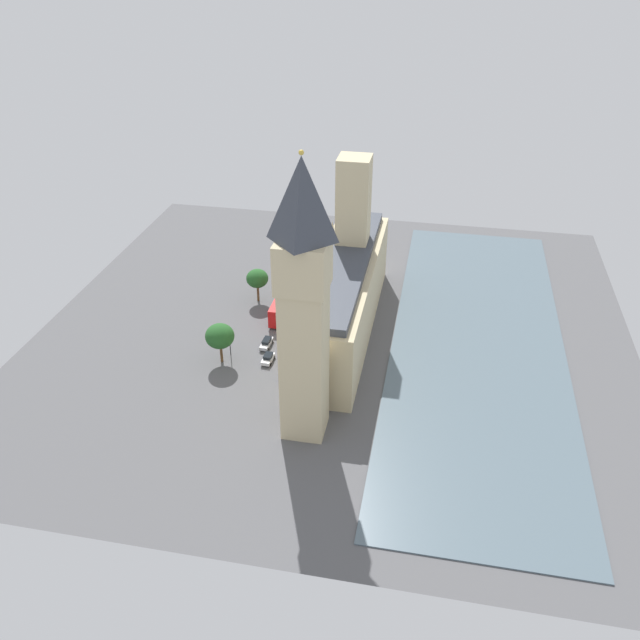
% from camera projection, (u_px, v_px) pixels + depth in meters
% --- Properties ---
extents(ground_plane, '(129.03, 129.03, 0.00)m').
position_uv_depth(ground_plane, '(335.00, 329.00, 148.07)').
color(ground_plane, '#565659').
extents(river_thames, '(36.33, 116.12, 0.25)m').
position_uv_depth(river_thames, '(478.00, 344.00, 142.83)').
color(river_thames, slate).
rests_on(river_thames, ground).
extents(parliament_building, '(12.57, 56.72, 36.25)m').
position_uv_depth(parliament_building, '(345.00, 289.00, 143.78)').
color(parliament_building, '#CCBA8E').
rests_on(parliament_building, ground).
extents(clock_tower, '(8.32, 8.32, 50.96)m').
position_uv_depth(clock_tower, '(303.00, 302.00, 105.69)').
color(clock_tower, '#CCBA8E').
rests_on(clock_tower, ground).
extents(car_dark_green_far_end, '(2.11, 4.54, 1.74)m').
position_uv_depth(car_dark_green_far_end, '(306.00, 287.00, 163.01)').
color(car_dark_green_far_end, '#19472D').
rests_on(car_dark_green_far_end, ground).
extents(car_blue_opposite_hall, '(1.91, 4.60, 1.74)m').
position_uv_depth(car_blue_opposite_hall, '(296.00, 298.00, 158.41)').
color(car_blue_opposite_hall, navy).
rests_on(car_blue_opposite_hall, ground).
extents(double_decker_bus_under_trees, '(2.71, 10.52, 4.75)m').
position_uv_depth(double_decker_bus_under_trees, '(279.00, 309.00, 150.57)').
color(double_decker_bus_under_trees, red).
rests_on(double_decker_bus_under_trees, ground).
extents(car_silver_corner, '(2.01, 4.86, 1.74)m').
position_uv_depth(car_silver_corner, '(267.00, 343.00, 141.74)').
color(car_silver_corner, '#B7B7BC').
rests_on(car_silver_corner, ground).
extents(car_white_near_tower, '(2.10, 4.24, 1.74)m').
position_uv_depth(car_white_near_tower, '(268.00, 358.00, 136.80)').
color(car_white_near_tower, silver).
rests_on(car_white_near_tower, ground).
extents(pedestrian_leading, '(0.53, 0.63, 1.70)m').
position_uv_depth(pedestrian_leading, '(280.00, 377.00, 131.28)').
color(pedestrian_leading, navy).
rests_on(pedestrian_leading, ground).
extents(plane_tree_kerbside, '(5.95, 5.95, 8.77)m').
position_uv_depth(plane_tree_kerbside, '(220.00, 336.00, 134.13)').
color(plane_tree_kerbside, brown).
rests_on(plane_tree_kerbside, ground).
extents(plane_tree_trailing, '(5.19, 5.19, 8.24)m').
position_uv_depth(plane_tree_trailing, '(257.00, 279.00, 155.93)').
color(plane_tree_trailing, brown).
rests_on(plane_tree_trailing, ground).
extents(street_lamp_midblock, '(0.56, 0.56, 6.20)m').
position_uv_depth(street_lamp_midblock, '(229.00, 338.00, 137.12)').
color(street_lamp_midblock, black).
rests_on(street_lamp_midblock, ground).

